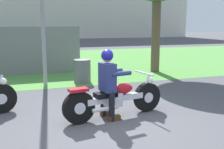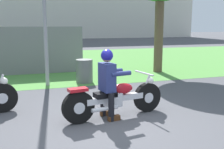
{
  "view_description": "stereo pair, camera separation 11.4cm",
  "coord_description": "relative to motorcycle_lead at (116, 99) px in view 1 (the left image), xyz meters",
  "views": [
    {
      "loc": [
        -1.48,
        -4.51,
        1.85
      ],
      "look_at": [
        0.32,
        0.64,
        0.85
      ],
      "focal_mm": 43.12,
      "sensor_mm": 36.0,
      "label": 1
    },
    {
      "loc": [
        -1.37,
        -4.55,
        1.85
      ],
      "look_at": [
        0.32,
        0.64,
        0.85
      ],
      "focal_mm": 43.12,
      "sensor_mm": 36.0,
      "label": 2
    }
  ],
  "objects": [
    {
      "name": "trash_can",
      "position": [
        0.12,
        3.52,
        -0.01
      ],
      "size": [
        0.55,
        0.55,
        0.76
      ],
      "primitive_type": "cylinder",
      "color": "#595E5B",
      "rests_on": "ground"
    },
    {
      "name": "ground",
      "position": [
        -0.33,
        -0.44,
        -0.39
      ],
      "size": [
        120.0,
        120.0,
        0.0
      ],
      "primitive_type": "plane",
      "color": "#4C4C51"
    },
    {
      "name": "motorcycle_lead",
      "position": [
        0.0,
        0.0,
        0.0
      ],
      "size": [
        2.21,
        0.72,
        0.87
      ],
      "rotation": [
        0.0,
        0.0,
        0.17
      ],
      "color": "black",
      "rests_on": "ground"
    },
    {
      "name": "grass_verge",
      "position": [
        -0.33,
        8.96,
        -0.38
      ],
      "size": [
        60.0,
        12.0,
        0.01
      ],
      "primitive_type": "cube",
      "color": "#549342",
      "rests_on": "ground"
    },
    {
      "name": "rider_lead",
      "position": [
        -0.17,
        -0.03,
        0.43
      ],
      "size": [
        0.6,
        0.52,
        1.4
      ],
      "rotation": [
        0.0,
        0.0,
        0.17
      ],
      "color": "black",
      "rests_on": "ground"
    }
  ]
}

